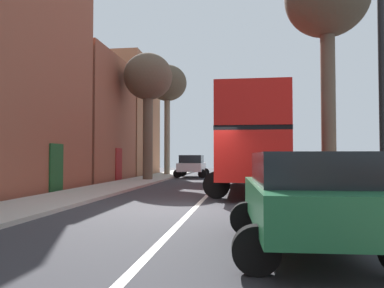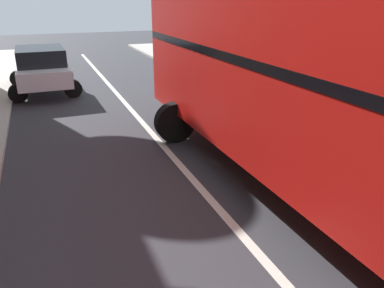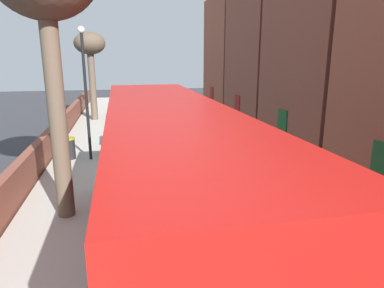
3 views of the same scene
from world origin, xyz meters
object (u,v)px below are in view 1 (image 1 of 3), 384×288
object	(u,v)px
street_tree_left_2	(148,81)
lamppost_right	(382,47)
double_decker_bus	(249,139)
parked_car_white_left_0	(192,165)
parked_car_green_right_2	(309,195)
street_tree_left_0	(167,85)
street_tree_right_1	(327,4)

from	to	relation	value
street_tree_left_2	lamppost_right	size ratio (longest dim) A/B	1.29
double_decker_bus	parked_car_white_left_0	xyz separation A→B (m)	(-4.20, 10.62, -1.41)
parked_car_green_right_2	street_tree_left_2	size ratio (longest dim) A/B	0.50
double_decker_bus	street_tree_left_0	distance (m)	15.55
parked_car_white_left_0	parked_car_green_right_2	xyz separation A→B (m)	(5.00, -22.15, -0.03)
parked_car_green_right_2	double_decker_bus	bearing A→B (deg)	93.98
parked_car_white_left_0	lamppost_right	size ratio (longest dim) A/B	0.69
double_decker_bus	lamppost_right	size ratio (longest dim) A/B	1.79
street_tree_left_0	lamppost_right	xyz separation A→B (m)	(9.25, -22.63, -3.79)
double_decker_bus	street_tree_left_2	bearing A→B (deg)	138.17
street_tree_right_1	lamppost_right	distance (m)	7.16
parked_car_green_right_2	street_tree_left_0	world-z (taller)	street_tree_left_0
parked_car_green_right_2	street_tree_right_1	bearing A→B (deg)	75.83
street_tree_right_1	lamppost_right	size ratio (longest dim) A/B	1.40
parked_car_white_left_0	street_tree_left_2	world-z (taller)	street_tree_left_2
street_tree_left_0	street_tree_left_2	bearing A→B (deg)	-87.90
street_tree_left_2	parked_car_white_left_0	bearing A→B (deg)	66.11
parked_car_green_right_2	street_tree_left_0	bearing A→B (deg)	106.87
parked_car_white_left_0	street_tree_left_0	xyz separation A→B (m)	(-2.45, 2.42, 6.65)
street_tree_left_2	lamppost_right	distance (m)	17.93
lamppost_right	street_tree_left_0	bearing A→B (deg)	112.22
parked_car_white_left_0	lamppost_right	xyz separation A→B (m)	(6.80, -20.21, 2.86)
double_decker_bus	parked_car_green_right_2	xyz separation A→B (m)	(0.80, -11.52, -1.44)
street_tree_left_0	street_tree_left_2	xyz separation A→B (m)	(0.27, -7.34, -1.12)
double_decker_bus	street_tree_left_2	size ratio (longest dim) A/B	1.39
parked_car_white_left_0	street_tree_left_0	world-z (taller)	street_tree_left_0
parked_car_white_left_0	double_decker_bus	bearing A→B (deg)	-68.43
double_decker_bus	parked_car_green_right_2	size ratio (longest dim) A/B	2.76
parked_car_white_left_0	lamppost_right	bearing A→B (deg)	-71.41
double_decker_bus	street_tree_left_2	world-z (taller)	street_tree_left_2
double_decker_bus	lamppost_right	world-z (taller)	lamppost_right
street_tree_right_1	street_tree_left_2	bearing A→B (deg)	135.68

